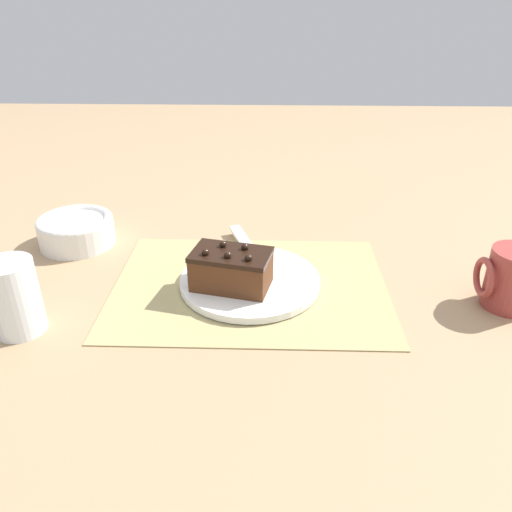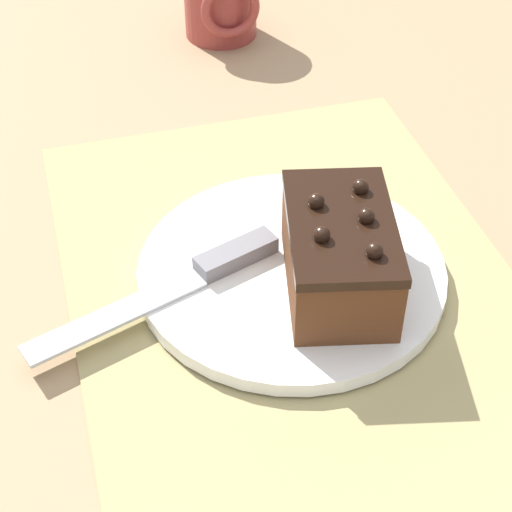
{
  "view_description": "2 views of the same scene",
  "coord_description": "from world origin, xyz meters",
  "views": [
    {
      "loc": [
        -0.03,
        0.72,
        0.44
      ],
      "look_at": [
        -0.01,
        0.02,
        0.07
      ],
      "focal_mm": 35.0,
      "sensor_mm": 36.0,
      "label": 1
    },
    {
      "loc": [
        0.46,
        -0.16,
        0.46
      ],
      "look_at": [
        0.03,
        -0.04,
        0.06
      ],
      "focal_mm": 60.0,
      "sensor_mm": 36.0,
      "label": 2
    }
  ],
  "objects": [
    {
      "name": "chocolate_cake",
      "position": [
        0.03,
        0.03,
        0.05
      ],
      "size": [
        0.14,
        0.1,
        0.07
      ],
      "rotation": [
        0.0,
        0.0,
        -0.22
      ],
      "color": "#512D19",
      "rests_on": "cake_plate"
    },
    {
      "name": "placemat_woven",
      "position": [
        0.0,
        0.0,
        0.0
      ],
      "size": [
        0.46,
        0.34,
        0.0
      ],
      "primitive_type": "cube",
      "color": "tan",
      "rests_on": "ground_plane"
    },
    {
      "name": "serving_knife",
      "position": [
        -0.0,
        -0.07,
        0.02
      ],
      "size": [
        0.09,
        0.2,
        0.01
      ],
      "rotation": [
        0.0,
        0.0,
        3.48
      ],
      "color": "slate",
      "rests_on": "cake_plate"
    },
    {
      "name": "cake_plate",
      "position": [
        0.0,
        0.0,
        0.01
      ],
      "size": [
        0.24,
        0.24,
        0.01
      ],
      "color": "white",
      "rests_on": "placemat_woven"
    },
    {
      "name": "ground_plane",
      "position": [
        0.0,
        0.0,
        0.0
      ],
      "size": [
        3.0,
        3.0,
        0.0
      ],
      "primitive_type": "plane",
      "color": "#9E7F5B"
    }
  ]
}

